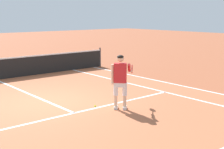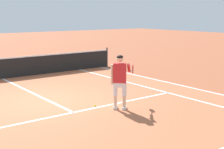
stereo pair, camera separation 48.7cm
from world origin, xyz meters
TOP-DOWN VIEW (x-y plane):
  - ground_plane at (0.00, 0.00)m, footprint 80.00×80.00m
  - court_inner_surface at (0.00, -0.59)m, footprint 10.98×11.11m
  - line_service at (0.00, -1.64)m, footprint 8.23×0.10m
  - line_centre_service at (0.00, 1.56)m, footprint 0.10×6.40m
  - line_singles_right at (4.12, -0.59)m, footprint 0.10×10.71m
  - line_doubles_right at (5.49, -0.59)m, footprint 0.10×10.71m
  - tennis_net at (0.00, 4.76)m, footprint 11.96×0.08m
  - tennis_player at (1.36, -2.20)m, footprint 1.16×0.73m
  - tennis_ball_near_feet at (0.87, -1.53)m, footprint 0.07×0.07m

SIDE VIEW (x-z plane):
  - ground_plane at x=0.00m, z-range 0.00..0.00m
  - court_inner_surface at x=0.00m, z-range 0.00..0.00m
  - line_service at x=0.00m, z-range 0.00..0.01m
  - line_centre_service at x=0.00m, z-range 0.00..0.01m
  - line_singles_right at x=4.12m, z-range 0.00..0.01m
  - line_doubles_right at x=5.49m, z-range 0.00..0.01m
  - tennis_ball_near_feet at x=0.87m, z-range 0.00..0.07m
  - tennis_net at x=0.00m, z-range -0.04..1.03m
  - tennis_player at x=1.36m, z-range 0.13..1.85m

